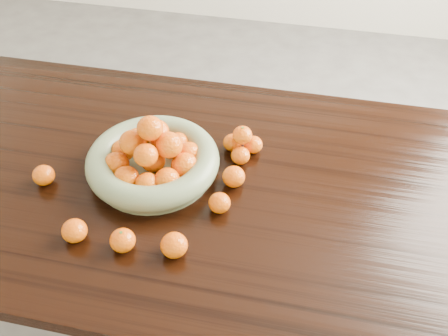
% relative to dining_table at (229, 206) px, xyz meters
% --- Properties ---
extents(ground, '(5.00, 5.00, 0.00)m').
position_rel_dining_table_xyz_m(ground, '(0.00, 0.00, -0.66)').
color(ground, '#64625F').
rests_on(ground, ground).
extents(dining_table, '(2.00, 1.00, 0.75)m').
position_rel_dining_table_xyz_m(dining_table, '(0.00, 0.00, 0.00)').
color(dining_table, black).
rests_on(dining_table, ground).
extents(fruit_bowl, '(0.38, 0.38, 0.19)m').
position_rel_dining_table_xyz_m(fruit_bowl, '(-0.22, 0.01, 0.14)').
color(fruit_bowl, '#677253').
rests_on(fruit_bowl, dining_table).
extents(orange_pyramid, '(0.12, 0.11, 0.10)m').
position_rel_dining_table_xyz_m(orange_pyramid, '(0.01, 0.14, 0.13)').
color(orange_pyramid, '#DC5E06').
rests_on(orange_pyramid, dining_table).
extents(loose_orange_0, '(0.06, 0.06, 0.06)m').
position_rel_dining_table_xyz_m(loose_orange_0, '(-0.21, -0.27, 0.12)').
color(loose_orange_0, '#DC5E06').
rests_on(loose_orange_0, dining_table).
extents(loose_orange_1, '(0.06, 0.06, 0.06)m').
position_rel_dining_table_xyz_m(loose_orange_1, '(-0.34, -0.27, 0.12)').
color(loose_orange_1, '#DC5E06').
rests_on(loose_orange_1, dining_table).
extents(loose_orange_2, '(0.07, 0.07, 0.06)m').
position_rel_dining_table_xyz_m(loose_orange_2, '(-0.08, -0.26, 0.12)').
color(loose_orange_2, '#DC5E06').
rests_on(loose_orange_2, dining_table).
extents(loose_orange_3, '(0.06, 0.06, 0.06)m').
position_rel_dining_table_xyz_m(loose_orange_3, '(-0.50, -0.10, 0.12)').
color(loose_orange_3, '#DC5E06').
rests_on(loose_orange_3, dining_table).
extents(loose_orange_4, '(0.06, 0.06, 0.05)m').
position_rel_dining_table_xyz_m(loose_orange_4, '(-0.00, -0.10, 0.12)').
color(loose_orange_4, '#DC5E06').
rests_on(loose_orange_4, dining_table).
extents(loose_orange_5, '(0.06, 0.06, 0.06)m').
position_rel_dining_table_xyz_m(loose_orange_5, '(0.01, 0.00, 0.12)').
color(loose_orange_5, '#DC5E06').
rests_on(loose_orange_5, dining_table).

